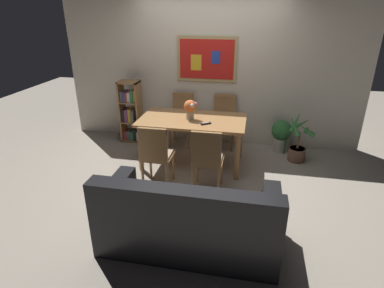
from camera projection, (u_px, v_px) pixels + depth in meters
The scene contains 13 objects.
ground_plane at pixel (195, 175), 4.76m from camera, with size 12.00×12.00×0.00m, color gray.
wall_back_with_painting at pixel (210, 70), 5.50m from camera, with size 5.20×0.14×2.60m.
dining_table at pixel (193, 125), 4.83m from camera, with size 1.60×0.90×0.75m.
dining_chair_far_left at pixel (182, 115), 5.67m from camera, with size 0.40×0.41×0.91m.
dining_chair_far_right at pixel (224, 117), 5.56m from camera, with size 0.40×0.41×0.91m.
dining_chair_near_right at pixel (207, 156), 4.10m from camera, with size 0.40×0.41×0.91m.
dining_chair_near_left at pixel (156, 152), 4.22m from camera, with size 0.40×0.41×0.91m.
leather_couch at pixel (188, 221), 3.23m from camera, with size 1.80×0.84×0.84m.
bookshelf at pixel (131, 114), 5.77m from camera, with size 0.36×0.28×1.11m.
potted_ivy at pixel (281, 135), 5.45m from camera, with size 0.34×0.34×0.54m.
potted_palm at pixel (298, 144), 5.08m from camera, with size 0.44×0.46×0.79m.
flower_vase at pixel (190, 108), 4.71m from camera, with size 0.20×0.19×0.30m.
tv_remote at pixel (206, 123), 4.57m from camera, with size 0.15×0.13×0.02m.
Camera 1 is at (0.78, -4.10, 2.32)m, focal length 29.76 mm.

